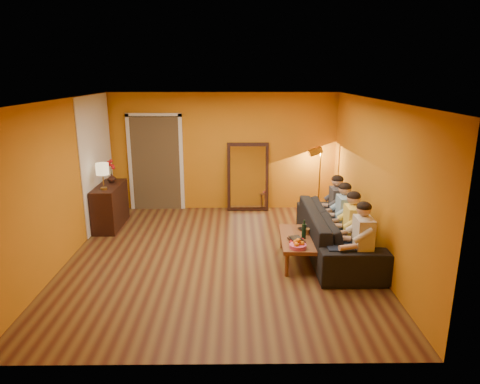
{
  "coord_description": "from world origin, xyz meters",
  "views": [
    {
      "loc": [
        0.27,
        -6.64,
        2.99
      ],
      "look_at": [
        0.35,
        0.5,
        1.0
      ],
      "focal_mm": 32.0,
      "sensor_mm": 36.0,
      "label": 1
    }
  ],
  "objects_px": {
    "sofa": "(337,232)",
    "dog": "(339,231)",
    "person_far_left": "(363,242)",
    "person_far_right": "(337,208)",
    "person_mid_left": "(353,229)",
    "laptop": "(308,229)",
    "person_mid_right": "(344,217)",
    "table_lamp": "(103,176)",
    "tumbler": "(306,232)",
    "mirror_frame": "(248,177)",
    "sideboard": "(110,206)",
    "wine_bottle": "(304,229)",
    "floor_lamp": "(319,181)",
    "coffee_table": "(300,249)",
    "vase": "(112,178)"
  },
  "relations": [
    {
      "from": "dog",
      "to": "tumbler",
      "type": "distance_m",
      "value": 0.8
    },
    {
      "from": "sofa",
      "to": "person_mid_right",
      "type": "height_order",
      "value": "person_mid_right"
    },
    {
      "from": "dog",
      "to": "laptop",
      "type": "height_order",
      "value": "dog"
    },
    {
      "from": "person_far_right",
      "to": "coffee_table",
      "type": "bearing_deg",
      "value": -129.84
    },
    {
      "from": "person_far_right",
      "to": "vase",
      "type": "relative_size",
      "value": 6.79
    },
    {
      "from": "mirror_frame",
      "to": "sofa",
      "type": "height_order",
      "value": "mirror_frame"
    },
    {
      "from": "sideboard",
      "to": "person_mid_right",
      "type": "height_order",
      "value": "person_mid_right"
    },
    {
      "from": "person_mid_right",
      "to": "coffee_table",
      "type": "bearing_deg",
      "value": -152.54
    },
    {
      "from": "sofa",
      "to": "person_mid_left",
      "type": "xyz_separation_m",
      "value": [
        0.13,
        -0.45,
        0.23
      ]
    },
    {
      "from": "mirror_frame",
      "to": "sideboard",
      "type": "distance_m",
      "value": 3.01
    },
    {
      "from": "sideboard",
      "to": "floor_lamp",
      "type": "height_order",
      "value": "floor_lamp"
    },
    {
      "from": "dog",
      "to": "person_far_right",
      "type": "bearing_deg",
      "value": 72.33
    },
    {
      "from": "mirror_frame",
      "to": "sideboard",
      "type": "bearing_deg",
      "value": -158.84
    },
    {
      "from": "person_far_left",
      "to": "person_mid_right",
      "type": "relative_size",
      "value": 1.0
    },
    {
      "from": "sofa",
      "to": "dog",
      "type": "distance_m",
      "value": 0.25
    },
    {
      "from": "coffee_table",
      "to": "vase",
      "type": "relative_size",
      "value": 6.79
    },
    {
      "from": "person_far_right",
      "to": "tumbler",
      "type": "bearing_deg",
      "value": -129.04
    },
    {
      "from": "sofa",
      "to": "person_far_right",
      "type": "relative_size",
      "value": 2.13
    },
    {
      "from": "sofa",
      "to": "person_far_left",
      "type": "xyz_separation_m",
      "value": [
        0.13,
        -1.0,
        0.23
      ]
    },
    {
      "from": "table_lamp",
      "to": "laptop",
      "type": "distance_m",
      "value": 3.95
    },
    {
      "from": "coffee_table",
      "to": "person_mid_right",
      "type": "height_order",
      "value": "person_mid_right"
    },
    {
      "from": "mirror_frame",
      "to": "vase",
      "type": "relative_size",
      "value": 8.46
    },
    {
      "from": "mirror_frame",
      "to": "floor_lamp",
      "type": "bearing_deg",
      "value": -10.24
    },
    {
      "from": "dog",
      "to": "person_far_left",
      "type": "relative_size",
      "value": 0.51
    },
    {
      "from": "floor_lamp",
      "to": "person_far_left",
      "type": "xyz_separation_m",
      "value": [
        0.03,
        -3.19,
        -0.11
      ]
    },
    {
      "from": "laptop",
      "to": "person_far_left",
      "type": "bearing_deg",
      "value": -84.5
    },
    {
      "from": "wine_bottle",
      "to": "person_mid_right",
      "type": "bearing_deg",
      "value": 31.78
    },
    {
      "from": "tumbler",
      "to": "floor_lamp",
      "type": "bearing_deg",
      "value": 74.59
    },
    {
      "from": "tumbler",
      "to": "person_far_right",
      "type": "bearing_deg",
      "value": 50.96
    },
    {
      "from": "person_far_left",
      "to": "person_far_right",
      "type": "relative_size",
      "value": 1.0
    },
    {
      "from": "sideboard",
      "to": "dog",
      "type": "height_order",
      "value": "sideboard"
    },
    {
      "from": "person_far_right",
      "to": "person_far_left",
      "type": "bearing_deg",
      "value": -90.0
    },
    {
      "from": "sofa",
      "to": "coffee_table",
      "type": "distance_m",
      "value": 0.77
    },
    {
      "from": "person_far_left",
      "to": "tumbler",
      "type": "height_order",
      "value": "person_far_left"
    },
    {
      "from": "person_mid_left",
      "to": "wine_bottle",
      "type": "bearing_deg",
      "value": 174.06
    },
    {
      "from": "wine_bottle",
      "to": "floor_lamp",
      "type": "bearing_deg",
      "value": 74.11
    },
    {
      "from": "sofa",
      "to": "person_mid_right",
      "type": "xyz_separation_m",
      "value": [
        0.13,
        0.1,
        0.23
      ]
    },
    {
      "from": "sideboard",
      "to": "coffee_table",
      "type": "xyz_separation_m",
      "value": [
        3.56,
        -1.71,
        -0.21
      ]
    },
    {
      "from": "sideboard",
      "to": "sofa",
      "type": "height_order",
      "value": "sideboard"
    },
    {
      "from": "person_far_left",
      "to": "person_mid_right",
      "type": "height_order",
      "value": "same"
    },
    {
      "from": "sideboard",
      "to": "sofa",
      "type": "relative_size",
      "value": 0.45
    },
    {
      "from": "sofa",
      "to": "dog",
      "type": "height_order",
      "value": "sofa"
    },
    {
      "from": "dog",
      "to": "person_far_right",
      "type": "xyz_separation_m",
      "value": [
        0.04,
        0.42,
        0.3
      ]
    },
    {
      "from": "dog",
      "to": "person_far_left",
      "type": "distance_m",
      "value": 1.26
    },
    {
      "from": "sofa",
      "to": "person_far_left",
      "type": "height_order",
      "value": "person_far_left"
    },
    {
      "from": "mirror_frame",
      "to": "wine_bottle",
      "type": "xyz_separation_m",
      "value": [
        0.82,
        -2.84,
        -0.18
      ]
    },
    {
      "from": "sofa",
      "to": "table_lamp",
      "type": "bearing_deg",
      "value": 75.54
    },
    {
      "from": "person_far_right",
      "to": "laptop",
      "type": "relative_size",
      "value": 4.03
    },
    {
      "from": "floor_lamp",
      "to": "wine_bottle",
      "type": "relative_size",
      "value": 4.65
    },
    {
      "from": "person_mid_left",
      "to": "laptop",
      "type": "relative_size",
      "value": 4.03
    }
  ]
}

